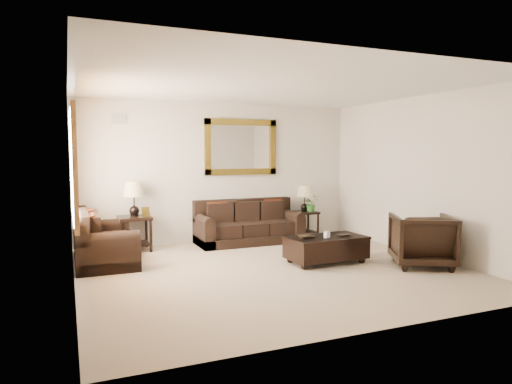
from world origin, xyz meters
name	(u,v)px	position (x,y,z in m)	size (l,w,h in m)	color
room	(274,180)	(0.00, 0.00, 1.35)	(5.51, 5.01, 2.71)	gray
window	(74,166)	(-2.70, 0.90, 1.55)	(0.07, 1.96, 1.66)	white
mirror	(241,147)	(0.42, 2.47, 1.85)	(1.50, 0.06, 1.10)	#523910
air_vent	(119,118)	(-1.90, 2.48, 2.35)	(0.25, 0.02, 0.18)	#999999
sofa	(248,227)	(0.42, 2.10, 0.30)	(2.02, 0.87, 0.83)	black
loveseat	(101,244)	(-2.34, 1.39, 0.31)	(0.90, 1.52, 0.85)	black
end_table_left	(134,206)	(-1.71, 2.18, 0.81)	(0.56, 0.56, 1.24)	black
end_table_right	(304,203)	(1.72, 2.22, 0.70)	(0.49, 0.49, 1.07)	black
coffee_table	(326,246)	(0.96, 0.09, 0.26)	(1.28, 0.73, 0.53)	black
armchair	(422,238)	(2.20, -0.66, 0.44)	(0.86, 0.81, 0.89)	black
potted_plant	(311,205)	(1.83, 2.13, 0.66)	(0.30, 0.33, 0.26)	#286121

